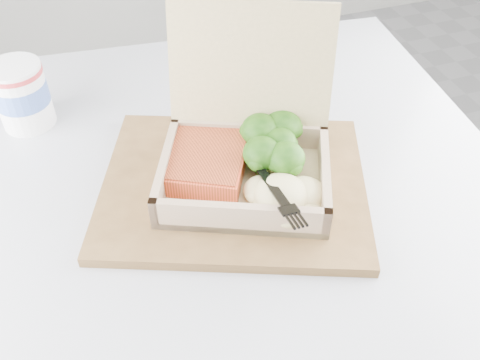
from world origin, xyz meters
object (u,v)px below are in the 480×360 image
object	(u,v)px
cafe_table	(217,281)
paper_cup	(21,93)
serving_tray	(234,185)
takeout_container	(247,141)

from	to	relation	value
cafe_table	paper_cup	bearing A→B (deg)	132.33
serving_tray	paper_cup	bearing A→B (deg)	135.97
cafe_table	takeout_container	xyz separation A→B (m)	(0.05, 0.02, 0.25)
serving_tray	takeout_container	xyz separation A→B (m)	(0.02, 0.02, 0.06)
cafe_table	serving_tray	distance (m)	0.20
serving_tray	paper_cup	world-z (taller)	paper_cup
cafe_table	paper_cup	distance (m)	0.40
serving_tray	paper_cup	distance (m)	0.34
takeout_container	paper_cup	bearing A→B (deg)	164.16
cafe_table	serving_tray	world-z (taller)	serving_tray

